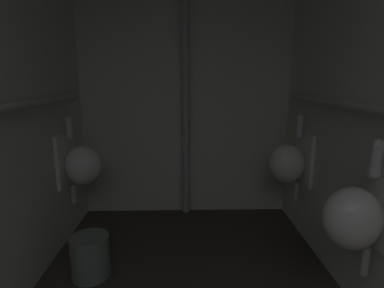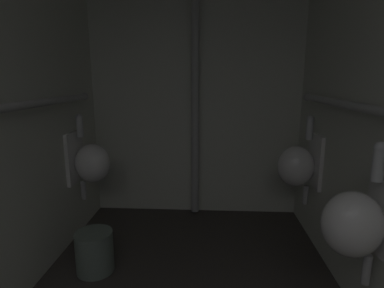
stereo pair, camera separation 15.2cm
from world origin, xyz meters
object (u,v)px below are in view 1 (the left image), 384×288
urinal_left_mid (80,164)px  standpipe_back_wall (185,93)px  urinal_right_far (289,163)px  waste_bin (90,256)px  urinal_right_mid (356,216)px

urinal_left_mid → standpipe_back_wall: (0.88, 0.47, 0.57)m
urinal_left_mid → urinal_right_far: bearing=0.2°
urinal_left_mid → waste_bin: urinal_left_mid is taller
urinal_right_mid → waste_bin: size_ratio=2.52×
urinal_right_mid → waste_bin: urinal_right_mid is taller
urinal_right_mid → standpipe_back_wall: size_ratio=0.31×
urinal_left_mid → urinal_right_far: size_ratio=1.00×
urinal_left_mid → waste_bin: (0.21, -0.54, -0.52)m
urinal_right_far → waste_bin: 1.73m
standpipe_back_wall → waste_bin: 1.63m
waste_bin → standpipe_back_wall: bearing=56.4°
urinal_right_mid → standpipe_back_wall: standpipe_back_wall is taller
urinal_left_mid → waste_bin: bearing=-69.2°
urinal_left_mid → urinal_right_far: (1.76, 0.01, 0.00)m
standpipe_back_wall → urinal_left_mid: bearing=-151.6°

